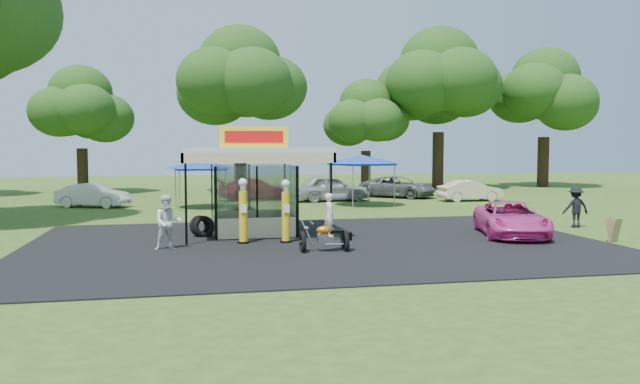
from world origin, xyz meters
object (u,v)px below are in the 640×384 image
Objects in this scene: gas_pump_right at (286,213)px; bg_car_a at (93,195)px; bg_car_b at (255,189)px; tent_east at (362,160)px; spectator_west at (168,222)px; bg_car_d at (398,187)px; bg_car_e at (470,191)px; pink_sedan at (511,219)px; gas_pump_left at (243,213)px; kiosk_car at (248,216)px; motorcycle at (328,228)px; spectator_east_a at (576,207)px; tent_west at (200,165)px; a_frame_sign at (613,230)px; bg_car_c at (330,188)px; gas_station_kiosk at (253,189)px.

gas_pump_right is 0.55× the size of bg_car_a.
tent_east reaches higher than bg_car_b.
spectator_west is 0.35× the size of bg_car_d.
gas_pump_right is at bearing 134.98° from bg_car_e.
bg_car_d is at bearing 100.66° from pink_sedan.
spectator_west is at bearing -162.19° from gas_pump_left.
bg_car_b is (1.77, 13.75, 0.23)m from kiosk_car.
pink_sedan is 13.85m from tent_east.
bg_car_b reaches higher than pink_sedan.
bg_car_d is (10.66, 18.86, -0.36)m from gas_pump_right.
tent_east reaches higher than kiosk_car.
motorcycle reaches higher than bg_car_b.
spectator_east_a is at bearing 0.44° from spectator_west.
gas_pump_left is at bearing 139.93° from motorcycle.
bg_car_a is at bearing 96.60° from bg_car_b.
kiosk_car is 9.50m from tent_west.
pink_sedan is 23.41m from bg_car_a.
bg_car_e is 17.06m from tent_west.
kiosk_car is (-12.40, 6.98, 0.05)m from a_frame_sign.
gas_pump_left is at bearing 151.73° from bg_car_c.
spectator_east_a is (11.64, 3.98, 0.10)m from motorcycle.
gas_station_kiosk is 11.49m from tent_west.
motorcycle is 16.68m from tent_east.
bg_car_d is at bearing -58.68° from bg_car_a.
gas_station_kiosk is 1.31× the size of bg_car_a.
tent_west is (-3.75, 16.14, 1.67)m from motorcycle.
a_frame_sign is at bearing -10.40° from gas_pump_right.
gas_station_kiosk is 1.40× the size of tent_west.
motorcycle is 0.47× the size of tent_east.
gas_pump_left is 0.44× the size of bg_car_d.
gas_pump_left is 0.54× the size of tent_east.
bg_car_b is 1.27× the size of tent_west.
tent_west is (-1.83, 11.32, 0.66)m from gas_station_kiosk.
tent_east is at bearing 115.50° from pink_sedan.
tent_west reaches higher than bg_car_e.
bg_car_c reaches higher than bg_car_d.
tent_east is (1.10, -3.39, 1.86)m from bg_car_c.
kiosk_car is 13.87m from bg_car_b.
bg_car_d is at bearing -79.02° from spectator_east_a.
spectator_west is at bearing 153.10° from a_frame_sign.
tent_east is (8.04, 13.34, 1.59)m from gas_pump_left.
pink_sedan is at bearing -110.33° from bg_car_a.
spectator_east_a is at bearing -128.60° from bg_car_d.
tent_east reaches higher than pink_sedan.
bg_car_e is (1.53, 13.31, -0.20)m from spectator_east_a.
gas_station_kiosk is at bearing 76.67° from gas_pump_left.
kiosk_car is 13.33m from bg_car_a.
gas_station_kiosk reaches higher than bg_car_e.
gas_pump_right is 1.14× the size of motorcycle.
tent_west reaches higher than spectator_east_a.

